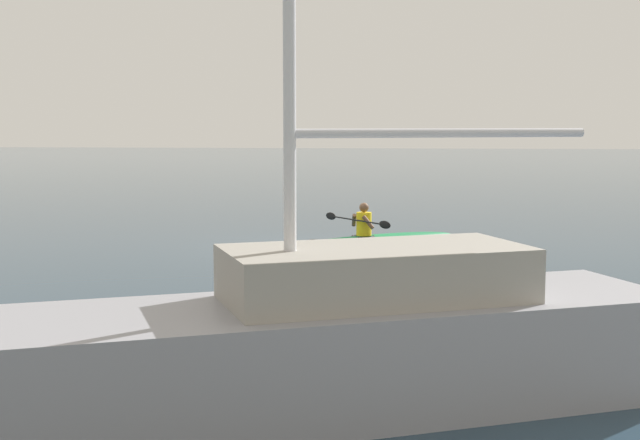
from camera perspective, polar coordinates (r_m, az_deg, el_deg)
ground_plane at (r=19.69m, az=-0.70°, el=-1.81°), size 160.00×160.00×0.00m
kayak at (r=19.54m, az=3.18°, el=-1.43°), size 4.15×3.53×0.31m
kayaker at (r=19.39m, az=2.83°, el=-0.10°), size 1.59×1.94×0.73m
sailboat_far_left_berth at (r=8.54m, az=0.46°, el=-8.00°), size 7.42×4.41×9.04m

